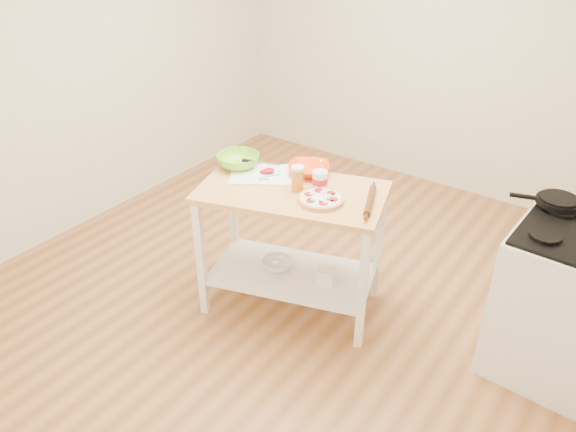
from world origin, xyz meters
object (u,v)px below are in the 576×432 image
Objects in this scene: pizza at (321,199)px; orange_bowl at (309,169)px; cutting_board at (261,174)px; knife at (256,162)px; green_bowl at (238,161)px; prep_island at (292,224)px; beer_pint at (298,178)px; gas_stove at (558,301)px; skillet at (557,201)px; shelf_glass_bowl at (277,264)px; yogurt_tub at (320,180)px; rolling_pin at (370,201)px; spatula at (268,177)px; shelf_bin at (326,276)px.

orange_bowl reaches higher than pizza.
knife is (-0.13, 0.11, 0.01)m from cutting_board.
pizza is 0.72m from green_bowl.
cutting_board reaches higher than prep_island.
green_bowl is (-0.45, -0.19, 0.01)m from orange_bowl.
prep_island is at bearing -81.22° from orange_bowl.
green_bowl reaches higher than prep_island.
beer_pint reaches higher than pizza.
prep_island is 1.65m from gas_stove.
gas_stove is at bearing 15.49° from prep_island.
prep_island is 8.09× the size of beer_pint.
gas_stove reaches higher than cutting_board.
shelf_glass_bowl is at bearing -172.94° from skillet.
yogurt_tub reaches higher than rolling_pin.
gas_stove is 4.26× the size of knife.
prep_island is at bearing -151.36° from beer_pint.
knife is at bearing 93.16° from spatula.
cutting_board is 4.68× the size of shelf_bin.
prep_island is at bearing -171.74° from skillet.
gas_stove is at bearing 6.72° from orange_bowl.
cutting_board is at bearing 169.52° from prep_island.
beer_pint is at bearing -171.83° from skillet.
orange_bowl is at bearing 141.94° from yogurt_tub.
shelf_glass_bowl is (-0.07, -0.26, -0.64)m from orange_bowl.
beer_pint is at bearing -166.18° from rolling_pin.
skillet is 1.98m from green_bowl.
cutting_board is (-1.69, -0.60, -0.07)m from skillet.
orange_bowl is at bearing -171.06° from gas_stove.
skillet is 1.46m from shelf_bin.
spatula is 0.94× the size of beer_pint.
shelf_glass_bowl is at bearing -152.64° from yogurt_tub.
skillet reaches higher than cutting_board.
spatula is at bearing -175.67° from skillet.
spatula is 0.53× the size of green_bowl.
gas_stove is 3.94× the size of pizza.
beer_pint reaches higher than shelf_glass_bowl.
skillet is 1.38m from yogurt_tub.
orange_bowl is at bearing -3.77° from spatula.
shelf_bin is (-1.15, -0.61, -0.66)m from skillet.
gas_stove is 5.27× the size of yogurt_tub.
skillet is at bearing 29.81° from rolling_pin.
rolling_pin reaches higher than knife.
prep_island is 6.24× the size of shelf_glass_bowl.
green_bowl is at bearing -175.18° from yogurt_tub.
knife is 0.91m from shelf_bin.
rolling_pin is 0.88m from shelf_glass_bowl.
shelf_glass_bowl is 0.37m from shelf_bin.
pizza is 2.64× the size of shelf_bin.
orange_bowl is 2.50× the size of shelf_bin.
prep_island is at bearing 175.30° from pizza.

